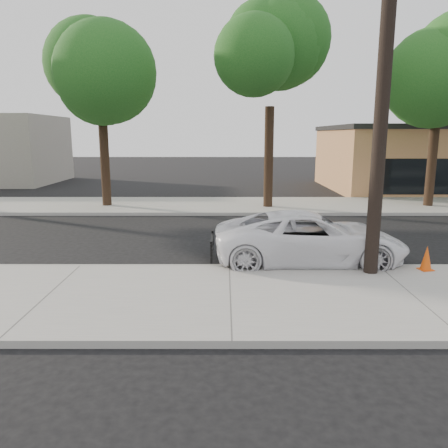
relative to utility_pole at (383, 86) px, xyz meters
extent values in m
plane|color=black|center=(-3.60, 2.70, -4.70)|extent=(120.00, 120.00, 0.00)
cube|color=gray|center=(-3.60, -1.60, -4.62)|extent=(90.00, 4.40, 0.15)
cube|color=gray|center=(-3.60, 11.20, -4.62)|extent=(90.00, 5.00, 0.15)
cube|color=#9E9B93|center=(-3.60, 0.60, -4.62)|extent=(90.00, 0.12, 0.16)
cylinder|color=black|center=(0.00, 0.00, -0.05)|extent=(0.34, 0.34, 9.00)
cylinder|color=black|center=(-9.60, 10.90, -2.42)|extent=(0.44, 0.44, 4.25)
sphere|color=#144615|center=(-9.60, 10.90, 1.10)|extent=(4.20, 4.20, 4.20)
sphere|color=#144615|center=(-9.04, 10.48, 2.22)|extent=(3.36, 3.36, 3.36)
cylinder|color=black|center=(-1.60, 10.50, -2.17)|extent=(0.44, 0.44, 4.75)
sphere|color=#144615|center=(-1.60, 10.50, 1.80)|extent=(4.80, 4.80, 4.80)
sphere|color=#144615|center=(-0.96, 10.02, 3.08)|extent=(3.84, 3.84, 3.84)
cylinder|color=black|center=(6.40, 10.80, -2.35)|extent=(0.44, 0.44, 4.40)
sphere|color=#144615|center=(6.40, 10.80, 1.30)|extent=(4.35, 4.35, 4.35)
imported|color=white|center=(-1.32, 1.29, -3.96)|extent=(5.32, 2.45, 1.48)
cube|color=#E54E0C|center=(1.50, 0.20, -4.54)|extent=(0.40, 0.40, 0.02)
cone|color=#E54E0C|center=(1.50, 0.20, -4.23)|extent=(0.35, 0.35, 0.64)
camera|label=1|loc=(-3.73, -10.66, -1.11)|focal=35.00mm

